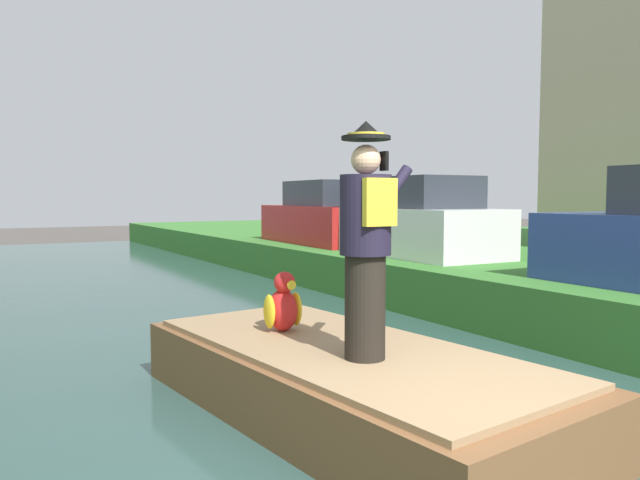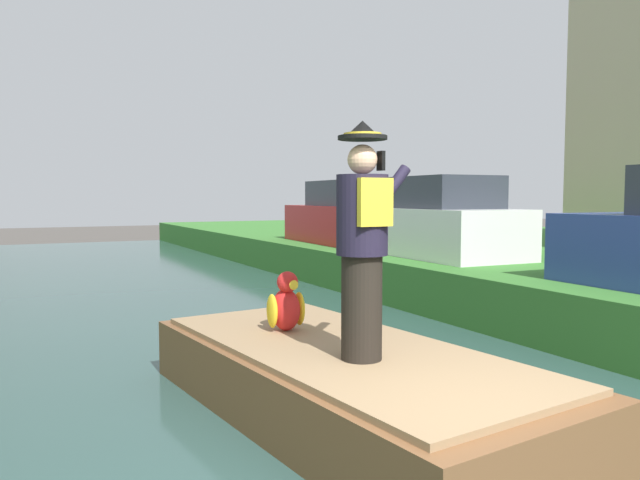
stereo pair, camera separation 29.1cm
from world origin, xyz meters
The scene contains 5 objects.
boat centered at (0.00, 1.86, 0.40)m, with size 2.26×4.38×0.61m.
person_pirate centered at (-0.07, 1.41, 1.64)m, with size 0.61×0.42×1.85m.
parrot_plush centered at (-0.19, 2.62, 0.95)m, with size 0.36×0.35×0.57m.
parked_car_white centered at (4.77, 6.86, 1.49)m, with size 1.84×4.06×1.50m.
parked_car_red centered at (4.77, 10.23, 1.49)m, with size 1.92×4.09×1.50m.
Camera 2 is at (-2.49, -2.62, 1.98)m, focal length 34.24 mm.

